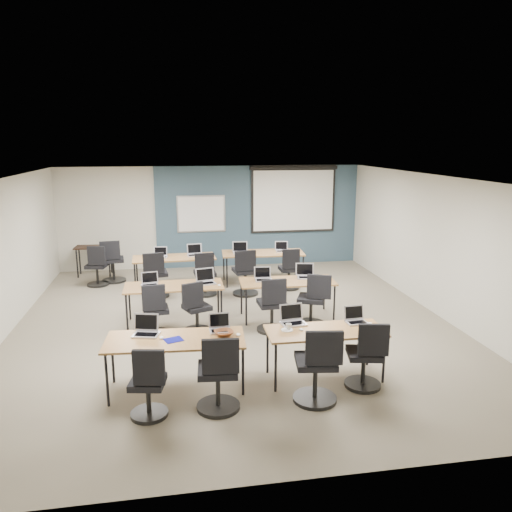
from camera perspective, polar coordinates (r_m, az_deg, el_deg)
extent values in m
cube|color=#6B6354|center=(9.43, -2.53, -7.73)|extent=(8.00, 9.00, 0.02)
cube|color=white|center=(8.84, -2.71, 8.87)|extent=(8.00, 9.00, 0.02)
cube|color=beige|center=(13.44, -5.00, 4.47)|extent=(8.00, 0.04, 2.70)
cube|color=beige|center=(4.81, 4.17, -11.41)|extent=(8.00, 0.04, 2.70)
cube|color=beige|center=(10.31, 20.03, 1.10)|extent=(0.04, 9.00, 2.70)
cube|color=#3D5977|center=(13.57, 0.29, 4.60)|extent=(5.50, 0.04, 2.70)
cube|color=#ACB2B9|center=(13.34, -6.28, 4.80)|extent=(1.28, 0.02, 0.98)
cube|color=white|center=(13.33, -6.27, 4.80)|extent=(1.20, 0.02, 0.90)
cube|color=black|center=(13.65, 4.29, 6.51)|extent=(2.32, 0.03, 1.82)
cube|color=white|center=(13.64, 4.30, 6.34)|extent=(2.20, 0.02, 1.62)
cylinder|color=black|center=(13.57, 4.36, 10.04)|extent=(2.40, 0.10, 0.10)
cube|color=#9E703D|center=(6.92, -9.22, -9.44)|extent=(1.87, 0.78, 0.03)
cylinder|color=black|center=(6.83, -16.66, -13.52)|extent=(0.04, 0.04, 0.70)
cylinder|color=black|center=(6.82, -1.50, -12.96)|extent=(0.04, 0.04, 0.70)
cylinder|color=black|center=(7.42, -16.07, -11.27)|extent=(0.04, 0.04, 0.70)
cylinder|color=black|center=(7.41, -2.24, -10.75)|extent=(0.04, 0.04, 0.70)
cube|color=brown|center=(7.20, 7.93, -8.47)|extent=(1.67, 0.70, 0.03)
cylinder|color=black|center=(6.90, 2.26, -12.63)|extent=(0.04, 0.04, 0.70)
cylinder|color=black|center=(7.36, 14.42, -11.37)|extent=(0.04, 0.04, 0.70)
cylinder|color=black|center=(7.42, 1.33, -10.74)|extent=(0.04, 0.04, 0.70)
cylinder|color=black|center=(7.84, 12.70, -9.71)|extent=(0.04, 0.04, 0.70)
cube|color=brown|center=(9.37, -9.36, -3.41)|extent=(1.81, 0.76, 0.03)
cylinder|color=black|center=(9.22, -14.55, -6.33)|extent=(0.04, 0.04, 0.70)
cylinder|color=black|center=(9.22, -3.97, -5.93)|extent=(0.04, 0.04, 0.70)
cylinder|color=black|center=(9.82, -14.26, -5.11)|extent=(0.04, 0.04, 0.70)
cylinder|color=black|center=(9.82, -4.34, -4.74)|extent=(0.04, 0.04, 0.70)
cube|color=#A86C30|center=(9.56, 3.60, -2.92)|extent=(1.81, 0.75, 0.03)
cylinder|color=black|center=(9.22, -1.12, -5.88)|extent=(0.04, 0.04, 0.70)
cylinder|color=black|center=(9.61, 8.94, -5.27)|extent=(0.04, 0.04, 0.70)
cylinder|color=black|center=(9.82, -1.68, -4.70)|extent=(0.04, 0.04, 0.70)
cylinder|color=black|center=(10.18, 7.81, -4.17)|extent=(0.04, 0.04, 0.70)
cube|color=#A97D3F|center=(11.63, -9.34, -0.19)|extent=(1.87, 0.78, 0.03)
cylinder|color=black|center=(11.43, -13.65, -2.52)|extent=(0.04, 0.04, 0.70)
cylinder|color=black|center=(11.43, -4.87, -2.18)|extent=(0.04, 0.04, 0.70)
cylinder|color=black|center=(12.06, -13.45, -1.69)|extent=(0.04, 0.04, 0.70)
cylinder|color=black|center=(12.07, -5.13, -1.37)|extent=(0.04, 0.04, 0.70)
cube|color=brown|center=(11.95, 0.79, 0.34)|extent=(1.94, 0.81, 0.03)
cylinder|color=black|center=(11.58, -3.34, -1.95)|extent=(0.04, 0.04, 0.70)
cylinder|color=black|center=(11.91, 5.40, -1.57)|extent=(0.04, 0.04, 0.70)
cylinder|color=black|center=(12.24, -3.70, -1.13)|extent=(0.04, 0.04, 0.70)
cylinder|color=black|center=(12.56, 4.59, -0.79)|extent=(0.04, 0.04, 0.70)
cube|color=#AFAFB2|center=(7.10, -12.45, -8.77)|extent=(0.35, 0.25, 0.02)
cube|color=black|center=(7.07, -12.46, -8.74)|extent=(0.30, 0.15, 0.00)
cube|color=#AFAFB2|center=(7.18, -12.45, -7.38)|extent=(0.35, 0.06, 0.24)
cube|color=black|center=(7.17, -12.46, -7.41)|extent=(0.31, 0.05, 0.20)
ellipsoid|color=white|center=(6.95, -10.75, -9.14)|extent=(0.08, 0.10, 0.03)
cylinder|color=black|center=(6.64, -12.09, -17.21)|extent=(0.47, 0.47, 0.05)
cylinder|color=black|center=(6.55, -12.17, -15.83)|extent=(0.06, 0.06, 0.41)
cube|color=black|center=(6.44, -12.28, -13.91)|extent=(0.41, 0.41, 0.08)
cube|color=black|center=(6.15, -12.16, -12.35)|extent=(0.38, 0.06, 0.44)
cube|color=#BABAC3|center=(7.08, -4.10, -8.52)|extent=(0.30, 0.22, 0.02)
cube|color=black|center=(7.06, -4.09, -8.48)|extent=(0.25, 0.13, 0.00)
cube|color=#BABAC3|center=(7.15, -4.21, -7.32)|extent=(0.30, 0.06, 0.21)
cube|color=black|center=(7.15, -4.20, -7.34)|extent=(0.26, 0.04, 0.17)
ellipsoid|color=white|center=(6.94, -2.03, -8.96)|extent=(0.06, 0.10, 0.03)
cylinder|color=black|center=(6.68, -4.32, -16.76)|extent=(0.56, 0.56, 0.05)
cylinder|color=black|center=(6.57, -4.36, -15.08)|extent=(0.06, 0.06, 0.49)
cube|color=black|center=(6.44, -4.40, -12.82)|extent=(0.49, 0.49, 0.08)
cube|color=black|center=(6.12, -4.07, -11.36)|extent=(0.45, 0.06, 0.44)
cube|color=#B3B3B3|center=(7.35, 4.30, -7.71)|extent=(0.35, 0.26, 0.02)
cube|color=black|center=(7.33, 4.34, -7.68)|extent=(0.30, 0.15, 0.00)
cube|color=#B3B3B3|center=(7.43, 4.06, -6.38)|extent=(0.35, 0.06, 0.24)
cube|color=black|center=(7.42, 4.08, -6.40)|extent=(0.31, 0.05, 0.20)
ellipsoid|color=white|center=(7.14, 5.20, -8.36)|extent=(0.06, 0.09, 0.03)
cylinder|color=black|center=(6.88, 6.72, -15.86)|extent=(0.58, 0.58, 0.05)
cylinder|color=black|center=(6.77, 6.77, -14.14)|extent=(0.06, 0.06, 0.51)
cube|color=black|center=(6.64, 6.84, -11.86)|extent=(0.51, 0.51, 0.08)
cube|color=black|center=(6.33, 7.81, -10.39)|extent=(0.47, 0.06, 0.44)
cube|color=#A2A2AA|center=(7.52, 11.43, -7.46)|extent=(0.30, 0.22, 0.02)
cube|color=black|center=(7.50, 11.49, -7.42)|extent=(0.25, 0.13, 0.00)
cube|color=#A2A2AA|center=(7.58, 11.15, -6.34)|extent=(0.30, 0.06, 0.21)
cube|color=black|center=(7.58, 11.17, -6.36)|extent=(0.26, 0.04, 0.17)
ellipsoid|color=white|center=(7.50, 12.94, -7.57)|extent=(0.09, 0.11, 0.04)
cylinder|color=black|center=(7.33, 12.06, -14.15)|extent=(0.51, 0.51, 0.05)
cylinder|color=black|center=(7.24, 12.14, -12.75)|extent=(0.06, 0.06, 0.45)
cube|color=black|center=(7.14, 12.24, -10.84)|extent=(0.45, 0.45, 0.08)
cube|color=black|center=(6.87, 13.29, -9.32)|extent=(0.41, 0.06, 0.44)
cube|color=silver|center=(9.41, -12.05, -3.29)|extent=(0.31, 0.22, 0.02)
cube|color=black|center=(9.39, -12.06, -3.26)|extent=(0.26, 0.13, 0.00)
cube|color=silver|center=(9.50, -12.06, -2.41)|extent=(0.31, 0.06, 0.21)
cube|color=black|center=(9.49, -12.06, -2.42)|extent=(0.27, 0.04, 0.17)
ellipsoid|color=white|center=(9.17, -10.50, -3.65)|extent=(0.07, 0.11, 0.03)
cylinder|color=black|center=(9.06, -11.25, -8.68)|extent=(0.49, 0.49, 0.05)
cylinder|color=black|center=(9.00, -11.30, -7.56)|extent=(0.06, 0.06, 0.43)
cube|color=black|center=(8.91, -11.38, -6.02)|extent=(0.43, 0.43, 0.08)
cube|color=black|center=(8.64, -11.62, -4.68)|extent=(0.39, 0.06, 0.44)
cube|color=silver|center=(9.37, -5.78, -3.14)|extent=(0.36, 0.26, 0.02)
cube|color=black|center=(9.35, -5.77, -3.10)|extent=(0.30, 0.15, 0.00)
cube|color=silver|center=(9.47, -5.86, -2.11)|extent=(0.36, 0.07, 0.25)
cube|color=black|center=(9.46, -5.85, -2.13)|extent=(0.31, 0.05, 0.20)
ellipsoid|color=white|center=(9.23, -4.22, -3.34)|extent=(0.08, 0.11, 0.03)
cylinder|color=black|center=(9.09, -6.70, -8.44)|extent=(0.48, 0.48, 0.05)
cylinder|color=black|center=(9.03, -6.73, -7.34)|extent=(0.06, 0.06, 0.42)
cube|color=black|center=(8.94, -6.78, -5.83)|extent=(0.42, 0.42, 0.08)
cube|color=black|center=(8.68, -7.25, -4.48)|extent=(0.39, 0.06, 0.44)
cube|color=silver|center=(9.54, 0.89, -2.78)|extent=(0.32, 0.23, 0.02)
cube|color=black|center=(9.52, 0.91, -2.74)|extent=(0.27, 0.14, 0.00)
cube|color=silver|center=(9.63, 0.75, -1.87)|extent=(0.32, 0.06, 0.22)
cube|color=black|center=(9.62, 0.76, -1.88)|extent=(0.28, 0.04, 0.18)
ellipsoid|color=white|center=(9.33, 1.59, -3.14)|extent=(0.07, 0.10, 0.03)
cylinder|color=black|center=(9.09, 1.81, -8.36)|extent=(0.54, 0.54, 0.05)
cylinder|color=black|center=(9.02, 1.82, -7.09)|extent=(0.06, 0.06, 0.48)
cube|color=black|center=(8.92, 1.83, -5.41)|extent=(0.48, 0.48, 0.08)
cube|color=black|center=(8.63, 2.08, -4.10)|extent=(0.44, 0.06, 0.44)
cube|color=#B8B8BE|center=(9.76, 5.80, -2.47)|extent=(0.35, 0.26, 0.02)
cube|color=black|center=(9.74, 5.83, -2.44)|extent=(0.30, 0.15, 0.00)
cube|color=#B8B8BE|center=(9.86, 5.60, -1.51)|extent=(0.35, 0.06, 0.24)
cube|color=black|center=(9.85, 5.61, -1.52)|extent=(0.31, 0.05, 0.20)
ellipsoid|color=white|center=(9.66, 7.64, -2.69)|extent=(0.08, 0.10, 0.03)
cylinder|color=black|center=(9.40, 6.25, -7.69)|extent=(0.54, 0.54, 0.05)
cylinder|color=black|center=(9.33, 6.28, -6.47)|extent=(0.06, 0.06, 0.47)
cube|color=black|center=(9.24, 6.32, -4.85)|extent=(0.47, 0.47, 0.08)
cube|color=black|center=(9.00, 7.22, -3.50)|extent=(0.43, 0.06, 0.44)
cube|color=#AAAAAB|center=(11.63, -10.85, -0.12)|extent=(0.30, 0.22, 0.02)
cube|color=black|center=(11.60, -10.85, -0.09)|extent=(0.26, 0.13, 0.00)
cube|color=#AAAAAB|center=(11.72, -10.86, 0.56)|extent=(0.30, 0.06, 0.21)
cube|color=black|center=(11.71, -10.86, 0.56)|extent=(0.27, 0.04, 0.17)
ellipsoid|color=white|center=(11.59, -10.43, -0.14)|extent=(0.09, 0.12, 0.04)
cylinder|color=black|center=(11.21, -11.28, -4.43)|extent=(0.55, 0.55, 0.05)
cylinder|color=black|center=(11.14, -11.32, -3.36)|extent=(0.06, 0.06, 0.49)
cube|color=black|center=(11.07, -11.39, -1.95)|extent=(0.49, 0.49, 0.08)
cube|color=black|center=(10.79, -11.63, -0.82)|extent=(0.44, 0.06, 0.44)
cube|color=silver|center=(11.69, -7.01, 0.08)|extent=(0.34, 0.25, 0.02)
cube|color=black|center=(11.67, -7.01, 0.12)|extent=(0.29, 0.15, 0.00)
cube|color=silver|center=(11.79, -7.06, 0.85)|extent=(0.34, 0.06, 0.24)
cube|color=black|center=(11.78, -7.06, 0.84)|extent=(0.30, 0.04, 0.19)
ellipsoid|color=white|center=(11.56, -5.48, -0.02)|extent=(0.06, 0.10, 0.03)
cylinder|color=black|center=(11.17, -5.81, -4.29)|extent=(0.51, 0.51, 0.05)
cylinder|color=black|center=(11.12, -5.83, -3.30)|extent=(0.06, 0.06, 0.46)
cube|color=black|center=(11.04, -5.86, -1.96)|extent=(0.46, 0.46, 0.08)
cube|color=black|center=(10.77, -5.90, -0.81)|extent=(0.42, 0.06, 0.44)
cube|color=silver|center=(11.81, -1.74, 0.32)|extent=(0.36, 0.26, 0.02)
cube|color=black|center=(11.79, -1.73, 0.35)|extent=(0.30, 0.15, 0.00)
cube|color=silver|center=(11.92, -1.84, 1.10)|extent=(0.36, 0.07, 0.25)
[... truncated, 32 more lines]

